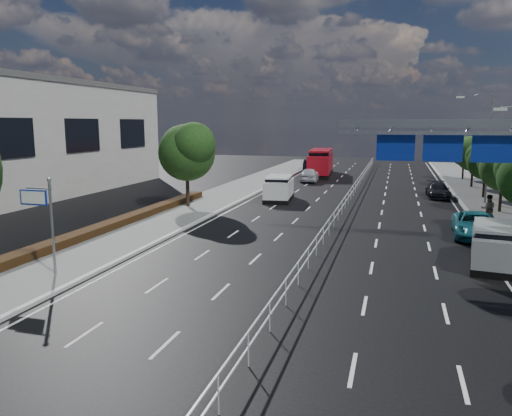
% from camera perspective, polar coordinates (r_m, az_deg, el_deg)
% --- Properties ---
extents(ground, '(160.00, 160.00, 0.00)m').
position_cam_1_polar(ground, '(19.43, 3.90, -10.27)').
color(ground, black).
rests_on(ground, ground).
extents(sidewalk_near, '(5.00, 140.00, 0.14)m').
position_cam_1_polar(sidewalk_near, '(24.37, -23.81, -6.76)').
color(sidewalk_near, slate).
rests_on(sidewalk_near, ground).
extents(kerb_near, '(0.25, 140.00, 0.15)m').
position_cam_1_polar(kerb_near, '(22.89, -18.93, -7.48)').
color(kerb_near, silver).
rests_on(kerb_near, ground).
extents(median_fence, '(0.05, 85.00, 1.02)m').
position_cam_1_polar(median_fence, '(41.01, 10.40, 1.00)').
color(median_fence, silver).
rests_on(median_fence, ground).
extents(hedge_near, '(1.00, 36.00, 0.44)m').
position_cam_1_polar(hedge_near, '(29.18, -20.37, -3.31)').
color(hedge_near, black).
rests_on(hedge_near, sidewalk_near).
extents(toilet_sign, '(1.62, 0.18, 4.34)m').
position_cam_1_polar(toilet_sign, '(23.41, -23.26, -0.14)').
color(toilet_sign, gray).
rests_on(toilet_sign, ground).
extents(overhead_gantry, '(10.24, 0.38, 7.45)m').
position_cam_1_polar(overhead_gantry, '(28.12, 22.13, 6.92)').
color(overhead_gantry, gray).
rests_on(overhead_gantry, ground).
extents(streetlight_far, '(2.78, 2.40, 9.00)m').
position_cam_1_polar(streetlight_far, '(44.43, 24.75, 7.01)').
color(streetlight_far, gray).
rests_on(streetlight_far, ground).
extents(near_tree_back, '(4.84, 4.51, 6.69)m').
position_cam_1_polar(near_tree_back, '(39.17, -7.85, 6.68)').
color(near_tree_back, black).
rests_on(near_tree_back, ground).
extents(far_tree_e, '(3.63, 3.38, 5.13)m').
position_cam_1_polar(far_tree_e, '(40.69, 26.48, 4.38)').
color(far_tree_e, black).
rests_on(far_tree_e, ground).
extents(far_tree_f, '(3.52, 3.28, 5.02)m').
position_cam_1_polar(far_tree_f, '(48.07, 24.85, 5.09)').
color(far_tree_f, black).
rests_on(far_tree_f, ground).
extents(far_tree_g, '(3.96, 3.69, 5.45)m').
position_cam_1_polar(far_tree_g, '(55.45, 23.69, 5.94)').
color(far_tree_g, black).
rests_on(far_tree_g, ground).
extents(far_tree_h, '(3.41, 3.18, 4.91)m').
position_cam_1_polar(far_tree_h, '(62.90, 22.75, 6.06)').
color(far_tree_h, black).
rests_on(far_tree_h, ground).
extents(white_minivan, '(2.59, 5.09, 2.13)m').
position_cam_1_polar(white_minivan, '(43.02, 2.64, 2.26)').
color(white_minivan, black).
rests_on(white_minivan, ground).
extents(red_bus, '(3.46, 11.16, 3.28)m').
position_cam_1_polar(red_bus, '(64.21, 7.42, 5.26)').
color(red_bus, black).
rests_on(red_bus, ground).
extents(near_car_silver, '(2.27, 4.80, 1.59)m').
position_cam_1_polar(near_car_silver, '(56.97, 6.14, 3.79)').
color(near_car_silver, silver).
rests_on(near_car_silver, ground).
extents(near_car_dark, '(2.05, 4.85, 1.56)m').
position_cam_1_polar(near_car_dark, '(70.83, 6.21, 4.94)').
color(near_car_dark, black).
rests_on(near_car_dark, ground).
extents(silver_minivan, '(2.64, 4.97, 1.97)m').
position_cam_1_polar(silver_minivan, '(25.87, 25.64, -3.90)').
color(silver_minivan, black).
rests_on(silver_minivan, ground).
extents(parked_car_teal, '(2.71, 5.37, 1.45)m').
position_cam_1_polar(parked_car_teal, '(31.84, 23.78, -1.80)').
color(parked_car_teal, '#1A6975').
rests_on(parked_car_teal, ground).
extents(parked_car_dark, '(2.04, 4.65, 1.33)m').
position_cam_1_polar(parked_car_dark, '(47.61, 20.07, 1.94)').
color(parked_car_dark, black).
rests_on(parked_car_dark, ground).
extents(pedestrian_b, '(0.91, 0.71, 1.88)m').
position_cam_1_polar(pedestrian_b, '(35.92, 25.00, -0.09)').
color(pedestrian_b, gray).
rests_on(pedestrian_b, sidewalk_far).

